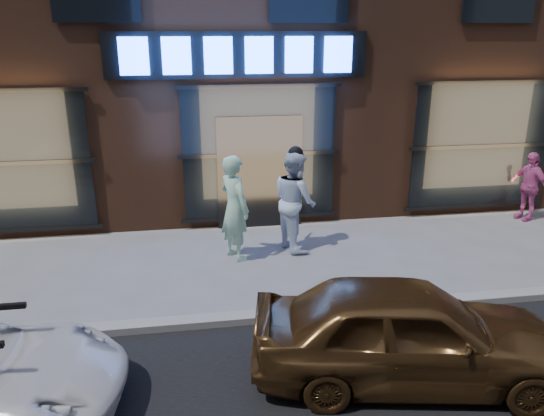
{
  "coord_description": "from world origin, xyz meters",
  "views": [
    {
      "loc": [
        -1.44,
        -6.84,
        4.13
      ],
      "look_at": [
        -0.1,
        1.6,
        1.2
      ],
      "focal_mm": 35.0,
      "sensor_mm": 36.0,
      "label": 1
    }
  ],
  "objects_px": {
    "passerby": "(529,186)",
    "man_bowtie": "(235,208)",
    "man_cap": "(295,201)",
    "gold_sedan": "(408,332)"
  },
  "relations": [
    {
      "from": "man_cap",
      "to": "passerby",
      "type": "distance_m",
      "value": 5.53
    },
    {
      "from": "man_cap",
      "to": "passerby",
      "type": "height_order",
      "value": "man_cap"
    },
    {
      "from": "man_bowtie",
      "to": "passerby",
      "type": "bearing_deg",
      "value": -110.26
    },
    {
      "from": "man_bowtie",
      "to": "man_cap",
      "type": "bearing_deg",
      "value": -105.36
    },
    {
      "from": "man_cap",
      "to": "gold_sedan",
      "type": "distance_m",
      "value": 4.28
    },
    {
      "from": "man_bowtie",
      "to": "gold_sedan",
      "type": "xyz_separation_m",
      "value": [
        1.74,
        -3.93,
        -0.35
      ]
    },
    {
      "from": "man_bowtie",
      "to": "man_cap",
      "type": "distance_m",
      "value": 1.23
    },
    {
      "from": "man_bowtie",
      "to": "gold_sedan",
      "type": "relative_size",
      "value": 0.52
    },
    {
      "from": "passerby",
      "to": "man_bowtie",
      "type": "bearing_deg",
      "value": -99.03
    },
    {
      "from": "man_cap",
      "to": "gold_sedan",
      "type": "xyz_separation_m",
      "value": [
        0.55,
        -4.23,
        -0.33
      ]
    }
  ]
}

